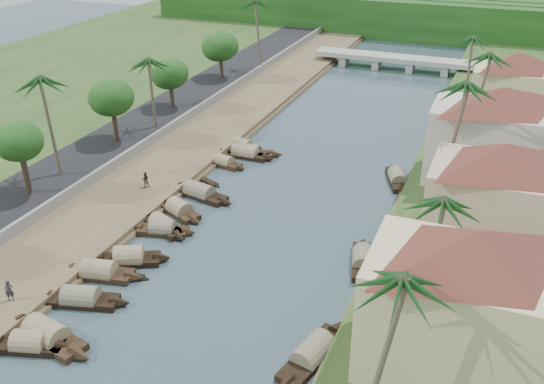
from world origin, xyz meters
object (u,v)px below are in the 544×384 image
at_px(sampan_1, 30,344).
at_px(person_near, 9,291).
at_px(bridge, 394,60).
at_px(building_near, 465,301).

relative_size(sampan_1, person_near, 4.02).
distance_m(bridge, person_near, 79.89).
relative_size(bridge, sampan_1, 4.01).
xyz_separation_m(bridge, person_near, (-13.38, -78.77, -0.05)).
bearing_deg(building_near, person_near, -171.63).
height_order(bridge, sampan_1, bridge).
bearing_deg(person_near, building_near, -29.18).
xyz_separation_m(sampan_1, person_near, (-4.48, 3.15, 1.26)).
bearing_deg(bridge, building_near, -75.61).
bearing_deg(bridge, sampan_1, -96.20).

